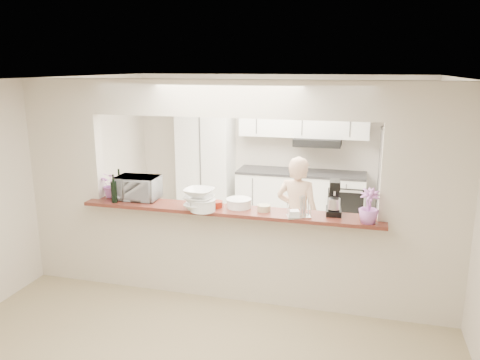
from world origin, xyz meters
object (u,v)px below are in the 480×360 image
(stand_mixer, at_px, (334,199))
(person, at_px, (297,216))
(refrigerator, at_px, (403,184))
(toaster_oven, at_px, (138,188))

(stand_mixer, bearing_deg, person, 121.18)
(refrigerator, bearing_deg, stand_mixer, -109.30)
(refrigerator, distance_m, stand_mixer, 2.77)
(refrigerator, height_order, stand_mixer, refrigerator)
(toaster_oven, bearing_deg, refrigerator, 36.32)
(stand_mixer, distance_m, person, 1.08)
(toaster_oven, xyz_separation_m, person, (1.80, 0.84, -0.46))
(refrigerator, relative_size, stand_mixer, 4.54)
(toaster_oven, bearing_deg, person, 22.22)
(toaster_oven, height_order, person, person)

